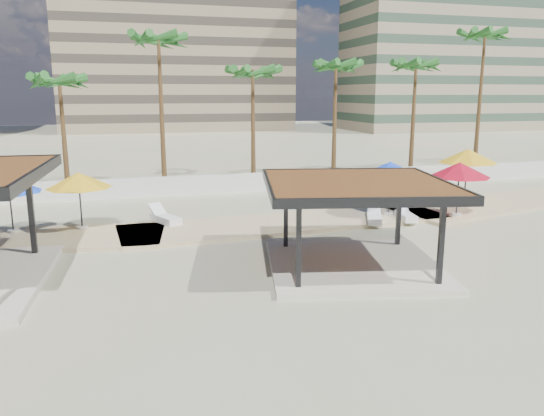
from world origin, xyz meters
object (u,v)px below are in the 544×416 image
(lounger_c, at_px, (406,216))
(umbrella_c, at_px, (459,170))
(umbrella_a, at_px, (9,185))
(pavilion_central, at_px, (355,216))
(lounger_a, at_px, (165,218))
(lounger_b, at_px, (374,217))

(lounger_c, bearing_deg, umbrella_c, -80.27)
(umbrella_a, relative_size, lounger_c, 1.82)
(umbrella_c, relative_size, lounger_c, 2.02)
(pavilion_central, height_order, umbrella_a, pavilion_central)
(umbrella_a, xyz_separation_m, lounger_c, (18.06, -2.44, -1.95))
(umbrella_c, distance_m, lounger_c, 3.55)
(lounger_a, bearing_deg, umbrella_c, -125.54)
(lounger_b, bearing_deg, pavilion_central, 171.61)
(pavilion_central, distance_m, umbrella_a, 15.11)
(pavilion_central, bearing_deg, lounger_a, 138.84)
(umbrella_c, height_order, lounger_c, umbrella_c)
(lounger_b, bearing_deg, lounger_c, -65.75)
(umbrella_a, bearing_deg, lounger_a, 0.78)
(lounger_a, relative_size, lounger_c, 1.12)
(lounger_a, bearing_deg, pavilion_central, -168.65)
(umbrella_a, relative_size, lounger_b, 1.68)
(umbrella_c, xyz_separation_m, lounger_b, (-4.51, 0.04, -2.14))
(umbrella_a, distance_m, lounger_a, 6.91)
(pavilion_central, xyz_separation_m, lounger_a, (-6.10, 8.20, -1.55))
(umbrella_c, relative_size, lounger_b, 1.87)
(umbrella_a, bearing_deg, pavilion_central, -32.48)
(umbrella_a, distance_m, lounger_b, 16.67)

